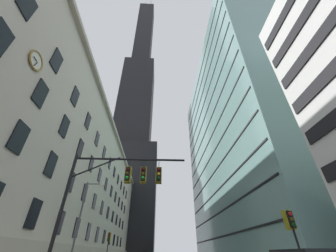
% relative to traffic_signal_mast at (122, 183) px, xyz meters
% --- Properties ---
extents(station_building, '(16.48, 72.97, 24.35)m').
position_rel_traffic_signal_mast_xyz_m(station_building, '(-15.56, 27.32, 7.03)').
color(station_building, beige).
rests_on(station_building, ground).
extents(dark_skyscraper, '(25.82, 25.82, 202.69)m').
position_rel_traffic_signal_mast_xyz_m(dark_skyscraper, '(-11.65, 74.36, 55.20)').
color(dark_skyscraper, black).
rests_on(dark_skyscraper, ground).
extents(glass_office_midrise, '(18.88, 49.78, 52.19)m').
position_rel_traffic_signal_mast_xyz_m(glass_office_midrise, '(23.73, 29.96, 20.98)').
color(glass_office_midrise, gray).
rests_on(glass_office_midrise, ground).
extents(traffic_signal_mast, '(7.61, 0.63, 6.83)m').
position_rel_traffic_signal_mast_xyz_m(traffic_signal_mast, '(0.00, 0.00, 0.00)').
color(traffic_signal_mast, black).
rests_on(traffic_signal_mast, sidewalk_left).
extents(traffic_light_near_right, '(0.40, 0.63, 3.34)m').
position_rel_traffic_signal_mast_xyz_m(traffic_light_near_right, '(10.16, -0.36, -2.32)').
color(traffic_light_near_right, black).
rests_on(traffic_light_near_right, sidewalk_right).
extents(traffic_light_far_left, '(0.40, 0.63, 3.54)m').
position_rel_traffic_signal_mast_xyz_m(traffic_light_far_left, '(-4.04, 17.61, -2.15)').
color(traffic_light_far_left, black).
rests_on(traffic_light_far_left, sidewalk_left).
extents(street_lamppost, '(2.01, 0.32, 7.78)m').
position_rel_traffic_signal_mast_xyz_m(street_lamppost, '(-5.24, 9.31, -0.38)').
color(street_lamppost, '#47474C').
rests_on(street_lamppost, sidewalk_left).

